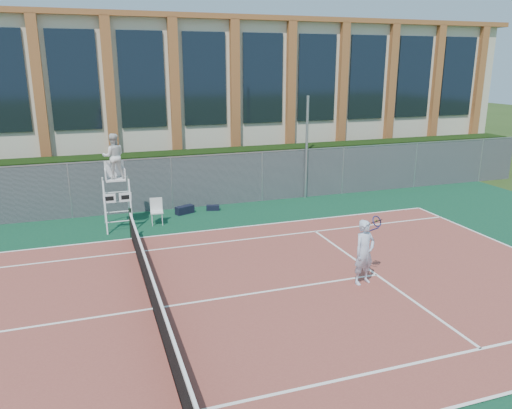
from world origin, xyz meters
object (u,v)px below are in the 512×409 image
object	(u,v)px
umpire_chair	(114,159)
plastic_chair	(157,209)
tennis_player	(364,252)
steel_pole	(307,148)

from	to	relation	value
umpire_chair	plastic_chair	world-z (taller)	umpire_chair
umpire_chair	plastic_chair	xyz separation A→B (m)	(1.42, -0.06, -2.00)
plastic_chair	tennis_player	xyz separation A→B (m)	(4.65, -7.33, 0.35)
umpire_chair	tennis_player	world-z (taller)	umpire_chair
steel_pole	plastic_chair	size ratio (longest dim) A/B	4.61
steel_pole	plastic_chair	world-z (taller)	steel_pole
tennis_player	umpire_chair	bearing A→B (deg)	129.36
umpire_chair	tennis_player	distance (m)	9.71
steel_pole	tennis_player	bearing A→B (deg)	-104.48
plastic_chair	tennis_player	bearing A→B (deg)	-57.64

